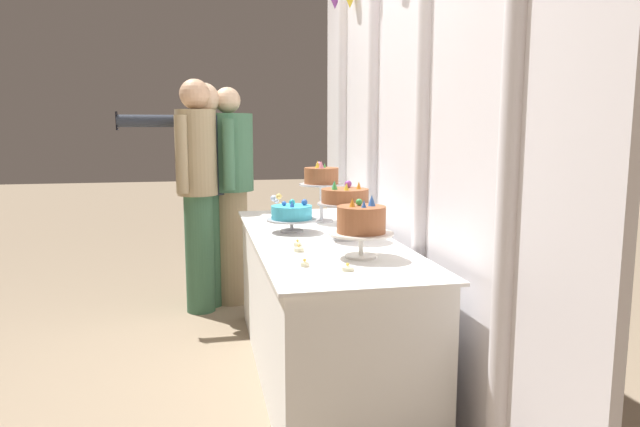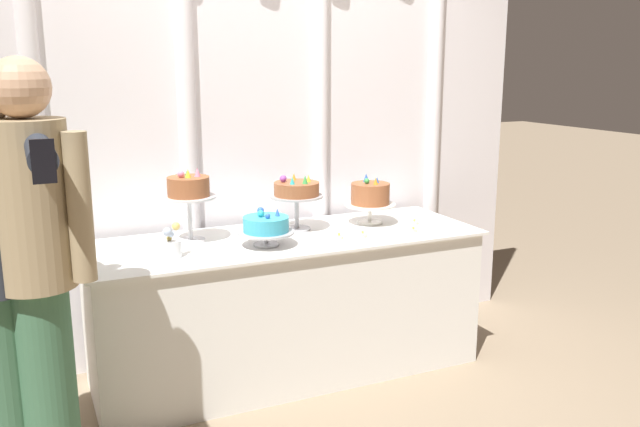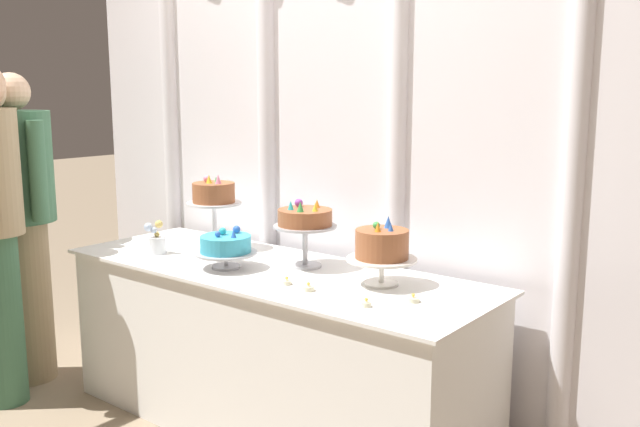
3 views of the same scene
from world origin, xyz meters
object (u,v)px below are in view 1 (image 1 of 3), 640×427
object	(u,v)px
flower_vase	(278,210)
tealight_near_right	(305,264)
cake_display_midright	(345,199)
tealight_near_left	(299,249)
cake_table	(319,304)
tealight_far_left	(298,244)
guest_man_dark_suit	(197,184)
tealight_far_right	(348,268)
cake_display_midleft	(292,214)
guest_girl_blue_dress	(205,183)
cake_display_rightmost	(361,222)
cake_display_leftmost	(321,179)
guest_man_pink_jacket	(229,188)

from	to	relation	value
flower_vase	tealight_near_right	size ratio (longest dim) A/B	4.43
cake_display_midright	tealight_near_left	size ratio (longest dim) A/B	6.36
cake_table	tealight_far_left	world-z (taller)	tealight_far_left
cake_table	guest_man_dark_suit	world-z (taller)	guest_man_dark_suit
flower_vase	tealight_far_right	distance (m)	1.38
cake_display_midleft	flower_vase	distance (m)	0.47
cake_display_midright	guest_girl_blue_dress	world-z (taller)	guest_girl_blue_dress
flower_vase	guest_girl_blue_dress	world-z (taller)	guest_girl_blue_dress
cake_display_midright	tealight_far_right	world-z (taller)	cake_display_midright
guest_girl_blue_dress	guest_man_dark_suit	size ratio (longest dim) A/B	0.99
cake_table	flower_vase	xyz separation A→B (m)	(-0.62, -0.13, 0.44)
cake_display_rightmost	flower_vase	xyz separation A→B (m)	(-1.16, -0.21, -0.10)
tealight_far_left	tealight_far_right	bearing A→B (deg)	12.34
cake_table	tealight_near_left	xyz separation A→B (m)	(0.36, -0.17, 0.39)
cake_display_leftmost	tealight_far_left	size ratio (longest dim) A/B	8.99
tealight_near_right	guest_man_pink_jacket	size ratio (longest dim) A/B	0.02
guest_man_pink_jacket	flower_vase	bearing A→B (deg)	19.00
cake_display_midleft	guest_girl_blue_dress	world-z (taller)	guest_girl_blue_dress
tealight_near_left	cake_display_midleft	bearing A→B (deg)	174.54
cake_display_rightmost	tealight_near_left	size ratio (longest dim) A/B	5.97
cake_display_midright	cake_display_rightmost	size ratio (longest dim) A/B	1.07
cake_table	tealight_near_right	world-z (taller)	tealight_near_right
cake_display_midright	tealight_far_left	xyz separation A→B (m)	(0.12, -0.27, -0.20)
cake_display_midright	guest_man_pink_jacket	size ratio (longest dim) A/B	0.19
cake_display_rightmost	tealight_near_right	world-z (taller)	cake_display_rightmost
cake_display_leftmost	cake_display_midright	bearing A→B (deg)	0.02
cake_table	cake_display_leftmost	world-z (taller)	cake_display_leftmost
cake_display_midleft	tealight_far_left	xyz separation A→B (m)	(0.38, -0.03, -0.09)
tealight_near_left	guest_man_pink_jacket	world-z (taller)	guest_man_pink_jacket
cake_table	flower_vase	bearing A→B (deg)	-167.80
cake_display_rightmost	guest_girl_blue_dress	distance (m)	2.00
cake_display_midright	guest_girl_blue_dress	xyz separation A→B (m)	(-1.46, -0.69, -0.03)
tealight_far_right	tealight_near_right	bearing A→B (deg)	-124.09
cake_display_rightmost	tealight_far_right	distance (m)	0.29
cake_table	tealight_near_left	bearing A→B (deg)	-25.52
cake_table	tealight_near_right	bearing A→B (deg)	-16.75
cake_table	tealight_near_right	size ratio (longest dim) A/B	54.89
cake_display_leftmost	guest_man_pink_jacket	xyz separation A→B (m)	(-0.91, -0.51, -0.14)
tealight_near_left	tealight_far_left	bearing A→B (deg)	172.86
cake_table	cake_display_midleft	size ratio (longest dim) A/B	7.37
cake_display_midleft	tealight_near_right	world-z (taller)	cake_display_midleft
tealight_near_right	tealight_far_right	xyz separation A→B (m)	(0.11, 0.16, -0.00)
tealight_near_left	tealight_far_right	world-z (taller)	tealight_near_left
guest_girl_blue_dress	guest_man_dark_suit	xyz separation A→B (m)	(0.14, -0.05, 0.01)
cake_display_midright	guest_man_dark_suit	xyz separation A→B (m)	(-1.31, -0.74, -0.03)
guest_man_pink_jacket	cake_table	bearing A→B (deg)	16.03
cake_display_midleft	tealight_far_left	distance (m)	0.40
cake_table	tealight_near_left	size ratio (longest dim) A/B	42.85
tealight_near_right	guest_man_pink_jacket	world-z (taller)	guest_man_pink_jacket
cake_display_midleft	guest_man_pink_jacket	world-z (taller)	guest_man_pink_jacket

